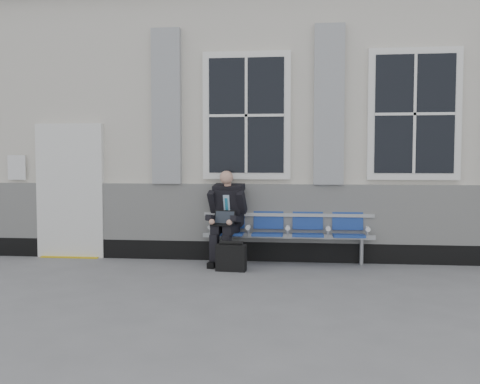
# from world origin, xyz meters

# --- Properties ---
(ground) EXTENTS (70.00, 70.00, 0.00)m
(ground) POSITION_xyz_m (0.00, 0.00, 0.00)
(ground) COLOR slate
(ground) RESTS_ON ground
(station_building) EXTENTS (14.40, 4.40, 4.49)m
(station_building) POSITION_xyz_m (-0.02, 3.47, 2.22)
(station_building) COLOR beige
(station_building) RESTS_ON ground
(bench) EXTENTS (2.60, 0.47, 0.91)m
(bench) POSITION_xyz_m (-1.50, 1.32, 0.55)
(bench) COLOR #9EA0A3
(bench) RESTS_ON ground
(businessman) EXTENTS (0.60, 0.81, 1.41)m
(businessman) POSITION_xyz_m (-2.43, 1.19, 0.76)
(businessman) COLOR black
(businessman) RESTS_ON ground
(briefcase) EXTENTS (0.43, 0.21, 0.43)m
(briefcase) POSITION_xyz_m (-2.29, 0.67, 0.20)
(briefcase) COLOR black
(briefcase) RESTS_ON ground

